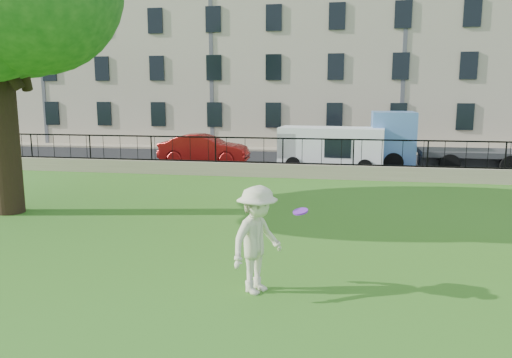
% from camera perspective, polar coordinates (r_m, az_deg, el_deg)
% --- Properties ---
extents(ground, '(120.00, 120.00, 0.00)m').
position_cam_1_polar(ground, '(10.34, -5.36, -10.98)').
color(ground, '#3A6D1A').
rests_on(ground, ground).
extents(retaining_wall, '(50.00, 0.40, 0.60)m').
position_cam_1_polar(retaining_wall, '(21.72, 3.07, 0.98)').
color(retaining_wall, gray).
rests_on(retaining_wall, ground).
extents(iron_railing, '(50.00, 0.05, 1.13)m').
position_cam_1_polar(iron_railing, '(21.60, 3.09, 3.21)').
color(iron_railing, black).
rests_on(iron_railing, retaining_wall).
extents(street, '(60.00, 9.00, 0.01)m').
position_cam_1_polar(street, '(26.38, 4.32, 1.92)').
color(street, black).
rests_on(street, ground).
extents(sidewalk, '(60.00, 1.40, 0.12)m').
position_cam_1_polar(sidewalk, '(31.51, 5.29, 3.31)').
color(sidewalk, gray).
rests_on(sidewalk, ground).
extents(building_row, '(56.40, 10.40, 13.80)m').
position_cam_1_polar(building_row, '(37.09, 6.24, 14.90)').
color(building_row, beige).
rests_on(building_row, ground).
extents(man, '(1.28, 1.50, 2.01)m').
position_cam_1_polar(man, '(9.21, 0.15, -6.95)').
color(man, beige).
rests_on(man, ground).
extents(frisbee, '(0.30, 0.31, 0.12)m').
position_cam_1_polar(frisbee, '(8.81, 5.10, -3.71)').
color(frisbee, purple).
extents(red_sedan, '(4.62, 1.74, 1.51)m').
position_cam_1_polar(red_sedan, '(25.87, -5.94, 3.40)').
color(red_sedan, maroon).
rests_on(red_sedan, street).
extents(white_van, '(4.98, 2.30, 2.03)m').
position_cam_1_polar(white_van, '(23.85, 8.58, 3.42)').
color(white_van, white).
rests_on(white_van, street).
extents(blue_truck, '(6.56, 2.38, 2.74)m').
position_cam_1_polar(blue_truck, '(25.21, 20.48, 4.07)').
color(blue_truck, '#537FC3').
rests_on(blue_truck, street).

